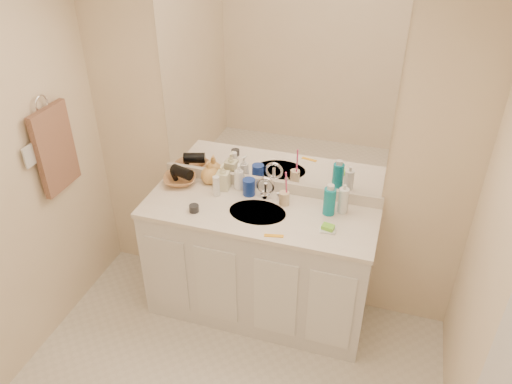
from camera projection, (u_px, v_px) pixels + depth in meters
name	position (u px, v px, depth m)	size (l,w,h in m)	color
wall_back	(271.00, 147.00, 3.24)	(2.60, 0.02, 2.40)	beige
wall_right	(509.00, 348.00, 1.87)	(0.02, 2.60, 2.40)	beige
vanity_cabinet	(258.00, 264.00, 3.44)	(1.50, 0.55, 0.85)	silver
countertop	(258.00, 212.00, 3.20)	(1.52, 0.57, 0.03)	silver
backsplash	(270.00, 185.00, 3.38)	(1.52, 0.03, 0.08)	silver
sink_basin	(257.00, 214.00, 3.18)	(0.37, 0.37, 0.02)	beige
faucet	(266.00, 190.00, 3.29)	(0.02, 0.02, 0.11)	silver
mirror	(272.00, 95.00, 3.04)	(1.48, 0.01, 1.20)	white
blue_mug	(249.00, 187.00, 3.32)	(0.08, 0.08, 0.12)	navy
tan_cup	(284.00, 198.00, 3.23)	(0.07, 0.07, 0.09)	beige
toothbrush	(286.00, 185.00, 3.17)	(0.01, 0.01, 0.20)	#F13F81
mouthwash_bottle	(329.00, 201.00, 3.12)	(0.08, 0.08, 0.18)	#0C849A
clear_pump_bottle	(343.00, 201.00, 3.13)	(0.06, 0.06, 0.17)	white
soap_dish	(328.00, 230.00, 3.01)	(0.10, 0.08, 0.01)	white
green_soap	(328.00, 227.00, 3.00)	(0.07, 0.05, 0.03)	#7FE538
orange_comb	(274.00, 236.00, 2.96)	(0.12, 0.02, 0.00)	#FFAB1A
dark_jar	(194.00, 208.00, 3.17)	(0.06, 0.06, 0.04)	#222326
extra_white_bottle	(216.00, 186.00, 3.30)	(0.04, 0.04, 0.14)	white
soap_bottle_white	(239.00, 177.00, 3.36)	(0.07, 0.07, 0.19)	white
soap_bottle_cream	(223.00, 177.00, 3.36)	(0.08, 0.09, 0.19)	#EDECC1
soap_bottle_yellow	(210.00, 172.00, 3.44)	(0.13, 0.13, 0.16)	#E0A857
wicker_basket	(180.00, 180.00, 3.46)	(0.22, 0.22, 0.05)	#B17647
hair_dryer	(182.00, 172.00, 3.42)	(0.08, 0.08, 0.15)	black
towel_ring	(41.00, 104.00, 2.95)	(0.11, 0.11, 0.01)	silver
hand_towel	(55.00, 149.00, 3.11)	(0.04, 0.32, 0.55)	brown
switch_plate	(29.00, 156.00, 2.92)	(0.01, 0.09, 0.13)	silver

